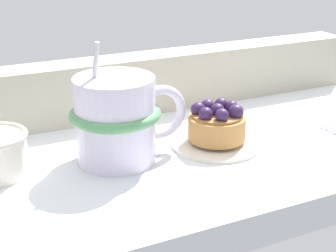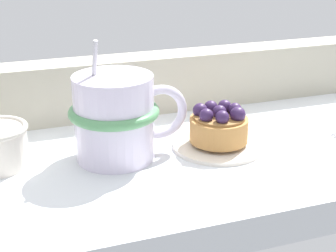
{
  "view_description": "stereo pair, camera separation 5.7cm",
  "coord_description": "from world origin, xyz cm",
  "views": [
    {
      "loc": [
        -26.55,
        -48.78,
        24.56
      ],
      "look_at": [
        -3.48,
        -0.59,
        3.23
      ],
      "focal_mm": 54.16,
      "sensor_mm": 36.0,
      "label": 1
    },
    {
      "loc": [
        -21.24,
        -50.98,
        24.56
      ],
      "look_at": [
        -3.48,
        -0.59,
        3.23
      ],
      "focal_mm": 54.16,
      "sensor_mm": 36.0,
      "label": 2
    }
  ],
  "objects": [
    {
      "name": "window_rail_back",
      "position": [
        0.0,
        13.98,
        3.93
      ],
      "size": [
        66.75,
        5.06,
        7.85
      ],
      "primitive_type": "cube",
      "color": "#B2AD99",
      "rests_on": "ground_plane"
    },
    {
      "name": "coffee_mug",
      "position": [
        -9.29,
        0.08,
        4.89
      ],
      "size": [
        13.54,
        9.99,
        13.52
      ],
      "color": "silver",
      "rests_on": "ground_plane"
    },
    {
      "name": "ground_plane",
      "position": [
        0.0,
        0.0,
        -1.89
      ],
      "size": [
        68.11,
        33.03,
        3.77
      ],
      "primitive_type": "cube",
      "color": "silver"
    },
    {
      "name": "raspberry_tart",
      "position": [
        2.59,
        -1.25,
        2.82
      ],
      "size": [
        6.83,
        6.83,
        4.46
      ],
      "color": "#B77F42",
      "rests_on": "dessert_plate"
    },
    {
      "name": "dessert_plate",
      "position": [
        2.58,
        -1.26,
        0.41
      ],
      "size": [
        10.77,
        10.77,
        0.88
      ],
      "color": "silver",
      "rests_on": "ground_plane"
    }
  ]
}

